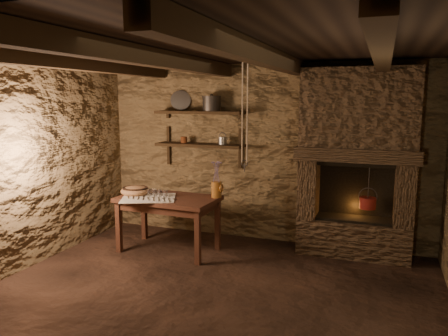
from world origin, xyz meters
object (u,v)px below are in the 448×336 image
(stoneware_jug, at_px, (217,182))
(iron_stockpot, at_px, (212,104))
(wooden_bowl, at_px, (135,191))
(work_table, at_px, (169,222))
(red_pot, at_px, (368,202))

(stoneware_jug, bearing_deg, iron_stockpot, 134.37)
(stoneware_jug, relative_size, wooden_bowl, 1.21)
(work_table, bearing_deg, stoneware_jug, 21.42)
(red_pot, bearing_deg, work_table, -165.73)
(stoneware_jug, distance_m, wooden_bowl, 1.08)
(stoneware_jug, distance_m, iron_stockpot, 1.13)
(stoneware_jug, xyz_separation_m, wooden_bowl, (-1.05, -0.21, -0.15))
(work_table, distance_m, red_pot, 2.48)
(work_table, relative_size, iron_stockpot, 5.16)
(work_table, relative_size, red_pot, 2.35)
(work_table, xyz_separation_m, red_pot, (2.38, 0.61, 0.32))
(wooden_bowl, height_order, red_pot, red_pot)
(iron_stockpot, bearing_deg, work_table, -113.00)
(wooden_bowl, xyz_separation_m, red_pot, (2.85, 0.62, -0.05))
(work_table, height_order, red_pot, red_pot)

